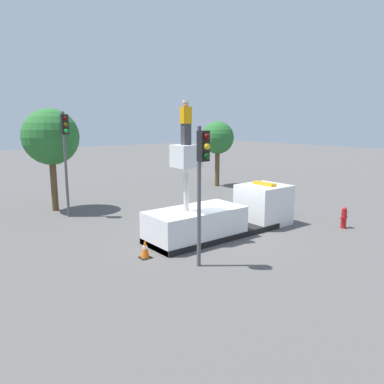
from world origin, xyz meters
The scene contains 9 objects.
ground_plane centered at (0.00, 0.00, 0.00)m, with size 120.00×120.00×0.00m, color #565451.
bucket_truck centered at (0.55, 0.00, 0.82)m, with size 7.52×2.12×4.09m.
worker centered at (-1.57, 0.00, 4.96)m, with size 0.40×0.26×1.75m.
traffic_light_pole centered at (-2.79, -2.49, 3.45)m, with size 0.34×0.57×4.87m.
traffic_light_across centered at (-3.92, 7.17, 3.89)m, with size 0.34×0.57×5.51m.
fire_hydrant centered at (5.65, -2.89, 0.50)m, with size 0.49×0.25×1.02m.
traffic_cone_rear centered at (-3.88, -0.51, 0.36)m, with size 0.41×0.41×0.75m.
tree_left_bg centered at (8.80, 9.70, 3.72)m, with size 2.51×2.51×5.03m.
tree_right_bg centered at (-4.00, 9.20, 4.14)m, with size 3.10×3.10×5.72m.
Camera 1 is at (-10.66, -12.04, 5.02)m, focal length 35.00 mm.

